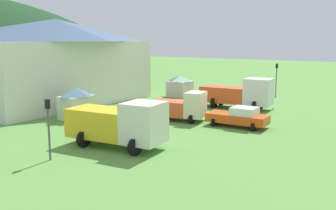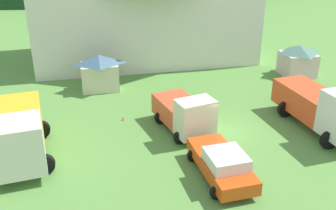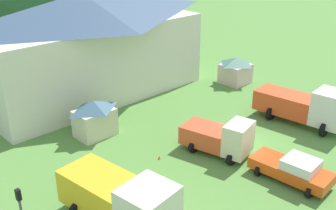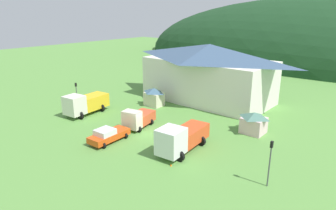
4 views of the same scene
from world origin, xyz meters
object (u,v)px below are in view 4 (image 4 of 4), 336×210
play_shed_pink (254,122)px  light_truck_cream (138,118)px  service_pickup_orange (108,135)px  play_shed_cream (154,97)px  traffic_light_east (270,159)px  traffic_light_west (76,92)px  traffic_cone_mid_row (171,166)px  depot_building (209,72)px  heavy_rig_white (181,138)px  heavy_rig_striped (85,103)px  traffic_cone_near_pickup (132,117)px

play_shed_pink → light_truck_cream: 14.38m
play_shed_pink → service_pickup_orange: play_shed_pink is taller
play_shed_cream → light_truck_cream: bearing=-59.8°
play_shed_cream → traffic_light_east: bearing=-24.4°
play_shed_cream → traffic_light_west: 12.10m
traffic_light_west → traffic_cone_mid_row: 24.23m
depot_building → traffic_light_east: size_ratio=5.18×
heavy_rig_white → depot_building: bearing=-160.5°
heavy_rig_striped → traffic_cone_near_pickup: (5.90, 3.57, -1.65)m
traffic_cone_near_pickup → light_truck_cream: bearing=-32.4°
play_shed_cream → service_pickup_orange: bearing=-68.3°
traffic_light_east → traffic_cone_mid_row: bearing=-162.3°
heavy_rig_white → traffic_cone_near_pickup: size_ratio=12.53×
heavy_rig_striped → traffic_light_east: traffic_light_east is taller
depot_building → light_truck_cream: size_ratio=4.21×
play_shed_cream → light_truck_cream: (4.74, -8.14, -0.21)m
traffic_cone_near_pickup → play_shed_cream: bearing=100.9°
depot_building → heavy_rig_striped: 20.15m
service_pickup_orange → heavy_rig_striped: bearing=-114.9°
light_truck_cream → traffic_cone_near_pickup: 4.46m
traffic_cone_near_pickup → service_pickup_orange: bearing=-60.9°
heavy_rig_striped → traffic_light_east: 27.59m
depot_building → traffic_light_west: (-13.97, -15.86, -2.50)m
heavy_rig_striped → play_shed_cream: bearing=146.2°
service_pickup_orange → heavy_rig_white: bearing=109.6°
traffic_cone_near_pickup → traffic_cone_mid_row: bearing=-28.6°
play_shed_pink → service_pickup_orange: (-11.44, -13.12, -0.53)m
play_shed_cream → heavy_rig_striped: (-4.77, -9.42, 0.19)m
traffic_cone_near_pickup → heavy_rig_white: bearing=-19.1°
heavy_rig_striped → service_pickup_orange: size_ratio=1.38×
play_shed_cream → traffic_cone_near_pickup: bearing=-79.1°
heavy_rig_white → traffic_cone_near_pickup: heavy_rig_white is taller
light_truck_cream → traffic_cone_mid_row: (9.60, -4.92, -1.25)m
service_pickup_orange → traffic_cone_near_pickup: service_pickup_orange is taller
play_shed_cream → light_truck_cream: 9.42m
play_shed_pink → light_truck_cream: play_shed_pink is taller
traffic_cone_mid_row → traffic_light_east: bearing=17.7°
play_shed_cream → heavy_rig_striped: bearing=-116.9°
play_shed_cream → traffic_cone_near_pickup: play_shed_cream is taller
traffic_cone_near_pickup → heavy_rig_striped: bearing=-148.8°
traffic_light_west → traffic_cone_near_pickup: (10.33, 1.96, -2.27)m
depot_building → play_shed_cream: 9.93m
play_shed_pink → traffic_cone_mid_row: (-2.41, -12.83, -1.36)m
play_shed_pink → traffic_light_east: bearing=-59.2°
service_pickup_orange → traffic_light_east: bearing=96.2°
depot_building → heavy_rig_striped: (-9.53, -17.47, -3.12)m
depot_building → service_pickup_orange: 21.78m
play_shed_cream → traffic_light_west: (-9.21, -7.81, 0.81)m
traffic_light_west → heavy_rig_striped: bearing=-19.9°
heavy_rig_striped → light_truck_cream: 9.60m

